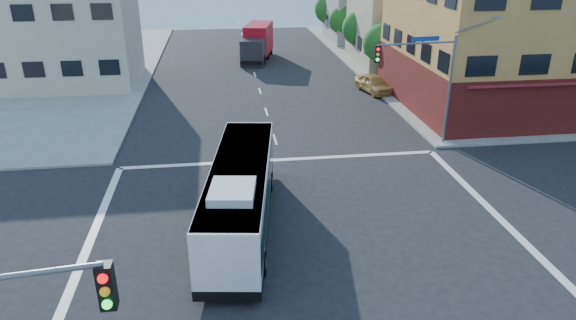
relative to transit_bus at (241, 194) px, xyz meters
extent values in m
plane|color=black|center=(2.77, -1.94, -1.69)|extent=(120.00, 120.00, 0.00)
cube|color=gray|center=(37.77, 33.06, -1.61)|extent=(50.00, 50.00, 0.15)
cube|color=#D5994C|center=(22.77, 16.56, 5.31)|extent=(18.00, 15.00, 14.00)
cube|color=maroon|center=(22.77, 16.56, 0.31)|extent=(18.09, 15.08, 4.00)
cube|color=#BFB492|center=(19.77, 32.06, 2.81)|extent=(12.00, 10.00, 9.00)
cube|color=#9A9A95|center=(19.77, 46.06, 3.31)|extent=(12.00, 10.00, 10.00)
cube|color=#BFB39F|center=(-14.23, 28.06, 2.31)|extent=(12.00, 10.00, 8.00)
cylinder|color=slate|center=(13.57, 8.86, 1.81)|extent=(0.18, 0.18, 7.00)
cylinder|color=slate|center=(11.07, 8.61, 4.91)|extent=(5.01, 0.62, 0.12)
cube|color=black|center=(8.57, 8.36, 4.41)|extent=(0.32, 0.30, 1.00)
sphere|color=#FF0C0C|center=(8.57, 8.19, 4.71)|extent=(0.20, 0.20, 0.20)
sphere|color=yellow|center=(8.57, 8.19, 4.41)|extent=(0.20, 0.20, 0.20)
sphere|color=#19FF33|center=(8.57, 8.19, 4.11)|extent=(0.20, 0.20, 0.20)
cube|color=navy|center=(11.57, 8.66, 5.16)|extent=(1.80, 0.22, 0.28)
cube|color=gray|center=(16.07, 9.11, 6.31)|extent=(0.50, 0.22, 0.14)
cube|color=black|center=(-3.03, -12.24, 4.41)|extent=(0.32, 0.30, 1.00)
sphere|color=#FF0C0C|center=(-3.03, -12.41, 4.71)|extent=(0.20, 0.20, 0.20)
sphere|color=yellow|center=(-3.03, -12.41, 4.41)|extent=(0.20, 0.20, 0.20)
sphere|color=#19FF33|center=(-3.03, -12.41, 4.11)|extent=(0.20, 0.20, 0.20)
cylinder|color=#382314|center=(14.57, 26.06, -0.73)|extent=(0.28, 0.28, 1.92)
sphere|color=#18551D|center=(14.57, 26.06, 1.68)|extent=(3.60, 3.60, 3.60)
sphere|color=#18551D|center=(14.97, 25.76, 2.58)|extent=(2.52, 2.52, 2.52)
cylinder|color=#382314|center=(14.57, 34.06, -0.69)|extent=(0.28, 0.28, 1.99)
sphere|color=#18551D|center=(14.57, 34.06, 1.83)|extent=(3.80, 3.80, 3.80)
sphere|color=#18551D|center=(14.97, 33.76, 2.78)|extent=(2.66, 2.66, 2.66)
cylinder|color=#382314|center=(14.57, 42.06, -0.74)|extent=(0.28, 0.28, 1.89)
sphere|color=#18551D|center=(14.57, 42.06, 1.56)|extent=(3.40, 3.40, 3.40)
sphere|color=#18551D|center=(14.97, 41.76, 2.41)|extent=(2.38, 2.38, 2.38)
cylinder|color=#382314|center=(14.57, 50.06, -0.67)|extent=(0.28, 0.28, 2.03)
sphere|color=#18551D|center=(14.57, 50.06, 1.94)|extent=(4.00, 4.00, 4.00)
sphere|color=#18551D|center=(14.97, 49.76, 2.94)|extent=(2.80, 2.80, 2.80)
cube|color=black|center=(0.00, 0.02, -1.16)|extent=(4.10, 11.90, 0.44)
cube|color=white|center=(0.00, 0.02, 0.03)|extent=(4.09, 11.87, 2.76)
cube|color=black|center=(0.00, 0.02, 0.20)|extent=(4.09, 11.53, 1.21)
cube|color=black|center=(0.81, 5.72, 0.11)|extent=(2.26, 0.38, 1.31)
cube|color=#E5590C|center=(0.82, 5.75, 1.08)|extent=(1.84, 0.31, 0.27)
cube|color=white|center=(0.00, 0.02, 1.36)|extent=(4.01, 11.63, 0.12)
cube|color=white|center=(-0.41, -2.86, 1.59)|extent=(2.01, 2.36, 0.35)
cube|color=#036940|center=(-1.30, -0.28, -0.67)|extent=(0.77, 5.28, 0.27)
cube|color=#036940|center=(1.17, -0.64, -0.67)|extent=(0.77, 5.28, 0.27)
cylinder|color=black|center=(-0.62, 3.87, -1.18)|extent=(0.43, 1.04, 1.01)
cylinder|color=#99999E|center=(-0.75, 3.89, -1.18)|extent=(0.11, 0.50, 0.50)
cylinder|color=black|center=(1.68, 3.54, -1.18)|extent=(0.43, 1.04, 1.01)
cylinder|color=#99999E|center=(1.81, 3.52, -1.18)|extent=(0.11, 0.50, 0.50)
cylinder|color=black|center=(-1.67, -3.50, -1.18)|extent=(0.43, 1.04, 1.01)
cylinder|color=#99999E|center=(-1.80, -3.49, -1.18)|extent=(0.11, 0.50, 0.50)
cylinder|color=black|center=(0.63, -3.83, -1.18)|extent=(0.43, 1.04, 1.01)
cylinder|color=#99999E|center=(0.76, -3.85, -1.18)|extent=(0.11, 0.50, 0.50)
cube|color=#242429|center=(2.92, 33.17, -0.34)|extent=(2.85, 2.78, 2.69)
cube|color=black|center=(2.69, 32.22, 0.07)|extent=(2.13, 0.59, 1.04)
cube|color=#AE0C1C|center=(3.85, 37.00, 0.49)|extent=(3.78, 6.22, 3.11)
cube|color=black|center=(3.55, 35.79, -1.12)|extent=(4.16, 8.59, 0.31)
cylinder|color=black|center=(1.91, 33.63, -1.17)|extent=(0.53, 1.07, 1.04)
cylinder|color=black|center=(4.03, 33.12, -1.17)|extent=(0.53, 1.07, 1.04)
cylinder|color=black|center=(2.62, 36.55, -1.17)|extent=(0.53, 1.07, 1.04)
cylinder|color=black|center=(4.73, 36.04, -1.17)|extent=(0.53, 1.07, 1.04)
cylinder|color=black|center=(3.23, 39.07, -1.17)|extent=(0.53, 1.07, 1.04)
cylinder|color=black|center=(5.34, 38.56, -1.17)|extent=(0.53, 1.07, 1.04)
imported|color=tan|center=(12.59, 21.43, -0.92)|extent=(2.77, 4.80, 1.54)
camera|label=1|loc=(-0.64, -20.78, 10.57)|focal=32.00mm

